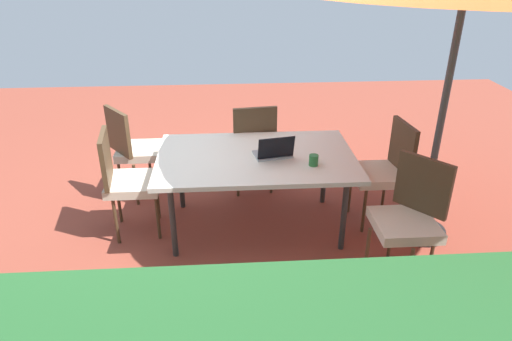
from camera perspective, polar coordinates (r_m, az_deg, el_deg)
ground_plane at (r=4.41m, az=0.00°, el=-6.98°), size 10.00×10.00×0.02m
dining_table at (r=4.07m, az=0.00°, el=1.22°), size 1.74×1.12×0.73m
chair_south at (r=4.80m, az=-0.42°, el=3.52°), size 0.47×0.48×0.98m
chair_east at (r=4.22m, az=-15.82°, el=-0.87°), size 0.49×0.48×0.98m
chair_west at (r=4.41m, az=15.73°, el=0.32°), size 0.48×0.47×0.98m
chair_southeast at (r=4.85m, az=-14.90°, el=2.87°), size 0.58×0.58×0.98m
chair_northwest at (r=3.71m, az=18.54°, el=-5.22°), size 0.59×0.58×0.98m
laptop at (r=4.01m, az=2.22°, el=2.33°), size 0.36×0.30×0.21m
cup at (r=3.88m, az=7.17°, el=1.27°), size 0.08×0.08×0.09m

